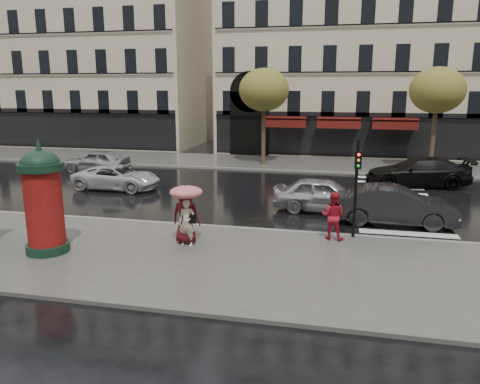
% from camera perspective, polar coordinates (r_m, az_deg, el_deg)
% --- Properties ---
extents(ground, '(160.00, 160.00, 0.00)m').
position_cam_1_polar(ground, '(15.32, -1.36, -8.10)').
color(ground, black).
rests_on(ground, ground).
extents(near_sidewalk, '(90.00, 7.00, 0.12)m').
position_cam_1_polar(near_sidewalk, '(14.84, -1.83, -8.55)').
color(near_sidewalk, '#474744').
rests_on(near_sidewalk, ground).
extents(far_sidewalk, '(90.00, 6.00, 0.12)m').
position_cam_1_polar(far_sidewalk, '(33.50, 6.51, 3.46)').
color(far_sidewalk, '#474744').
rests_on(far_sidewalk, ground).
extents(near_kerb, '(90.00, 0.25, 0.14)m').
position_cam_1_polar(near_kerb, '(18.06, 0.94, -4.57)').
color(near_kerb, slate).
rests_on(near_kerb, ground).
extents(far_kerb, '(90.00, 0.25, 0.14)m').
position_cam_1_polar(far_kerb, '(30.56, 5.90, 2.59)').
color(far_kerb, slate).
rests_on(far_kerb, ground).
extents(zebra_crossing, '(3.60, 11.75, 0.01)m').
position_cam_1_polar(zebra_crossing, '(24.24, 18.26, -0.86)').
color(zebra_crossing, silver).
rests_on(zebra_crossing, ground).
extents(bldg_far_corner, '(26.00, 14.00, 22.90)m').
position_cam_1_polar(bldg_far_corner, '(44.34, 16.80, 19.89)').
color(bldg_far_corner, '#B7A88C').
rests_on(bldg_far_corner, ground).
extents(bldg_far_left, '(24.00, 14.00, 22.90)m').
position_cam_1_polar(bldg_far_left, '(51.07, -18.41, 18.78)').
color(bldg_far_left, '#B7A88C').
rests_on(bldg_far_left, ground).
extents(tree_far_left, '(3.40, 3.40, 6.64)m').
position_cam_1_polar(tree_far_left, '(32.35, 2.94, 12.28)').
color(tree_far_left, '#38281C').
rests_on(tree_far_left, ground).
extents(tree_far_right, '(3.40, 3.40, 6.64)m').
position_cam_1_polar(tree_far_right, '(32.36, 22.92, 11.31)').
color(tree_far_right, '#38281C').
rests_on(tree_far_right, ground).
extents(woman_umbrella, '(1.11, 1.11, 2.14)m').
position_cam_1_polar(woman_umbrella, '(15.89, -6.54, -1.62)').
color(woman_umbrella, beige).
rests_on(woman_umbrella, near_sidewalk).
extents(woman_red, '(0.93, 0.78, 1.72)m').
position_cam_1_polar(woman_red, '(16.89, 11.25, -2.85)').
color(woman_red, '#B01527').
rests_on(woman_red, near_sidewalk).
extents(man_burgundy, '(0.97, 0.63, 1.97)m').
position_cam_1_polar(man_burgundy, '(16.24, -6.61, -2.86)').
color(man_burgundy, '#4C0F18').
rests_on(man_burgundy, near_sidewalk).
extents(morris_column, '(1.41, 1.41, 3.80)m').
position_cam_1_polar(morris_column, '(16.33, -22.86, -0.68)').
color(morris_column, black).
rests_on(morris_column, near_sidewalk).
extents(traffic_light, '(0.24, 0.34, 3.56)m').
position_cam_1_polar(traffic_light, '(16.92, 14.02, 1.57)').
color(traffic_light, black).
rests_on(traffic_light, near_sidewalk).
extents(car_silver, '(4.54, 1.97, 1.52)m').
position_cam_1_polar(car_silver, '(20.99, 10.24, -0.34)').
color(car_silver, '#B1B2B7').
rests_on(car_silver, ground).
extents(car_darkgrey, '(4.75, 1.72, 1.56)m').
position_cam_1_polar(car_darkgrey, '(19.76, 18.39, -1.58)').
color(car_darkgrey, black).
rests_on(car_darkgrey, ground).
extents(car_white, '(4.71, 2.26, 1.29)m').
position_cam_1_polar(car_white, '(26.05, -14.78, 1.74)').
color(car_white, '#BDBDBD').
rests_on(car_white, ground).
extents(car_black, '(5.81, 2.92, 1.62)m').
position_cam_1_polar(car_black, '(27.74, 20.85, 2.32)').
color(car_black, black).
rests_on(car_black, ground).
extents(car_far_silver, '(4.30, 1.83, 1.45)m').
position_cam_1_polar(car_far_silver, '(31.55, -17.03, 3.62)').
color(car_far_silver, '#A7A7AC').
rests_on(car_far_silver, ground).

